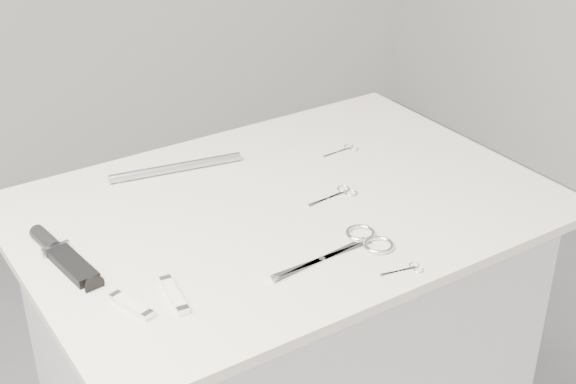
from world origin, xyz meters
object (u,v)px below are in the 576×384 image
sheathed_knife (60,254)px  embroidery_scissors_b (344,150)px  pocket_knife_b (131,306)px  large_shears (353,246)px  tiny_scissors (406,270)px  pocket_knife_a (174,295)px  metal_rail (176,168)px  embroidery_scissors_a (338,194)px

sheathed_knife → embroidery_scissors_b: bearing=-90.6°
embroidery_scissors_b → pocket_knife_b: bearing=-159.5°
large_shears → sheathed_knife: bearing=147.6°
large_shears → tiny_scissors: (0.03, -0.10, -0.00)m
sheathed_knife → pocket_knife_a: 0.24m
tiny_scissors → large_shears: bearing=119.6°
tiny_scissors → embroidery_scissors_b: bearing=78.5°
pocket_knife_b → metal_rail: (0.26, 0.38, 0.00)m
tiny_scissors → pocket_knife_a: bearing=170.6°
large_shears → embroidery_scissors_b: bearing=52.8°
tiny_scissors → pocket_knife_b: bearing=172.5°
pocket_knife_a → pocket_knife_b: size_ratio=1.16×
pocket_knife_a → metal_rail: (0.20, 0.39, 0.00)m
embroidery_scissors_b → sheathed_knife: size_ratio=0.44×
embroidery_scissors_b → metal_rail: size_ratio=0.32×
pocket_knife_b → sheathed_knife: bearing=-4.3°
large_shears → pocket_knife_a: (-0.33, 0.04, 0.00)m
large_shears → metal_rail: metal_rail is taller
embroidery_scissors_b → metal_rail: metal_rail is taller
sheathed_knife → metal_rail: sheathed_knife is taller
sheathed_knife → metal_rail: size_ratio=0.74×
metal_rail → pocket_knife_b: bearing=-124.8°
large_shears → pocket_knife_b: size_ratio=2.70×
embroidery_scissors_a → metal_rail: bearing=125.5°
metal_rail → pocket_knife_a: bearing=-116.6°
sheathed_knife → pocket_knife_b: size_ratio=2.30×
large_shears → tiny_scissors: 0.11m
pocket_knife_b → embroidery_scissors_b: bearing=-82.8°
embroidery_scissors_b → pocket_knife_a: bearing=-156.0°
pocket_knife_b → embroidery_scissors_a: bearing=-93.0°
tiny_scissors → pocket_knife_a: size_ratio=0.75×
tiny_scissors → embroidery_scissors_a: bearing=90.1°
embroidery_scissors_a → pocket_knife_a: bearing=-167.3°
sheathed_knife → pocket_knife_b: bearing=-174.5°
embroidery_scissors_b → pocket_knife_b: (-0.61, -0.27, 0.00)m
tiny_scissors → pocket_knife_b: size_ratio=0.87×
embroidery_scissors_a → pocket_knife_b: (-0.48, -0.12, 0.00)m
embroidery_scissors_a → sheathed_knife: bearing=166.7°
sheathed_knife → large_shears: bearing=-126.4°
sheathed_knife → tiny_scissors: bearing=-133.7°
pocket_knife_a → large_shears: bearing=-88.2°
large_shears → embroidery_scissors_a: (0.09, 0.17, -0.00)m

